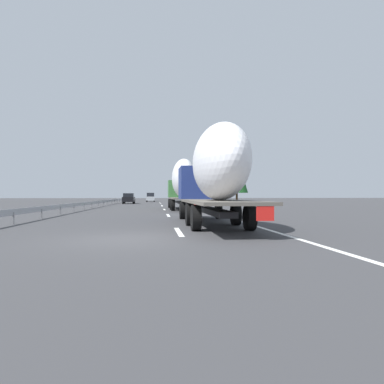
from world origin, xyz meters
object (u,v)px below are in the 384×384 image
(truck_lead, at_px, (183,182))
(car_silver_hatch, at_px, (151,197))
(road_sign, at_px, (190,191))
(truck_trailing, at_px, (214,173))
(car_black_suv, at_px, (129,198))

(truck_lead, height_order, car_silver_hatch, truck_lead)
(car_silver_hatch, distance_m, road_sign, 20.26)
(truck_trailing, bearing_deg, car_silver_hatch, 3.61)
(truck_lead, xyz_separation_m, truck_trailing, (-18.15, -0.00, -0.27))
(truck_trailing, distance_m, road_sign, 40.58)
(truck_trailing, bearing_deg, road_sign, -4.38)
(truck_trailing, xyz_separation_m, road_sign, (40.46, -3.10, -0.27))
(truck_lead, height_order, road_sign, truck_lead)
(truck_lead, distance_m, car_silver_hatch, 41.55)
(road_sign, bearing_deg, truck_lead, 172.09)
(truck_trailing, height_order, road_sign, truck_trailing)
(truck_lead, distance_m, road_sign, 22.53)
(truck_trailing, xyz_separation_m, car_black_suv, (43.29, 7.22, -1.56))
(car_black_suv, height_order, road_sign, road_sign)
(road_sign, bearing_deg, truck_trailing, 175.62)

